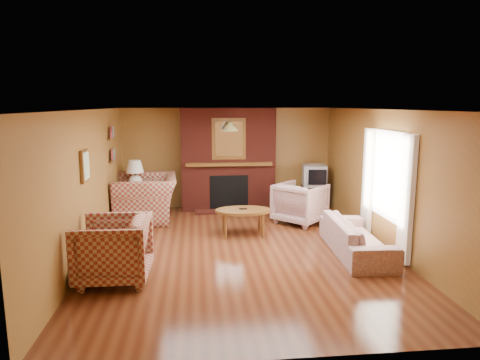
{
  "coord_description": "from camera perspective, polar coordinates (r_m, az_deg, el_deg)",
  "views": [
    {
      "loc": [
        -0.76,
        -7.04,
        2.49
      ],
      "look_at": [
        0.04,
        0.6,
        1.12
      ],
      "focal_mm": 32.0,
      "sensor_mm": 36.0,
      "label": 1
    }
  ],
  "objects": [
    {
      "name": "wall_left",
      "position": [
        7.36,
        -19.51,
        -0.58
      ],
      "size": [
        0.0,
        6.5,
        6.5
      ],
      "primitive_type": "plane",
      "rotation": [
        1.57,
        0.0,
        1.57
      ],
      "color": "olive",
      "rests_on": "floor"
    },
    {
      "name": "botanical_print",
      "position": [
        7.01,
        -19.98,
        1.79
      ],
      "size": [
        0.05,
        0.4,
        0.5
      ],
      "color": "brown",
      "rests_on": "wall_left"
    },
    {
      "name": "bookshelf",
      "position": [
        9.13,
        -16.58,
        4.5
      ],
      "size": [
        0.09,
        0.55,
        0.71
      ],
      "color": "brown",
      "rests_on": "wall_left"
    },
    {
      "name": "table_lamp",
      "position": [
        9.7,
        -13.81,
        0.91
      ],
      "size": [
        0.39,
        0.39,
        0.64
      ],
      "color": "white",
      "rests_on": "side_table"
    },
    {
      "name": "fireplace",
      "position": [
        10.14,
        -1.59,
        2.68
      ],
      "size": [
        2.2,
        0.82,
        2.4
      ],
      "color": "#561A12",
      "rests_on": "floor"
    },
    {
      "name": "plaid_loveseat",
      "position": [
        9.49,
        -12.41,
        -2.35
      ],
      "size": [
        1.39,
        1.57,
        0.96
      ],
      "primitive_type": "imported",
      "rotation": [
        0.0,
        0.0,
        -1.51
      ],
      "color": "maroon",
      "rests_on": "floor"
    },
    {
      "name": "crt_tv",
      "position": [
        10.36,
        9.88,
        0.61
      ],
      "size": [
        0.61,
        0.61,
        0.5
      ],
      "color": "#9EA0A5",
      "rests_on": "tv_stand"
    },
    {
      "name": "side_table",
      "position": [
        9.83,
        -13.64,
        -2.96
      ],
      "size": [
        0.52,
        0.52,
        0.63
      ],
      "primitive_type": "cube",
      "rotation": [
        0.0,
        0.0,
        0.1
      ],
      "color": "brown",
      "rests_on": "floor"
    },
    {
      "name": "floral_armchair",
      "position": [
        9.12,
        8.04,
        -3.07
      ],
      "size": [
        1.31,
        1.31,
        0.85
      ],
      "primitive_type": "imported",
      "rotation": [
        0.0,
        0.0,
        2.35
      ],
      "color": "beige",
      "rests_on": "floor"
    },
    {
      "name": "tv_stand",
      "position": [
        10.47,
        9.78,
        -2.25
      ],
      "size": [
        0.51,
        0.47,
        0.56
      ],
      "primitive_type": "cube",
      "rotation": [
        0.0,
        0.0,
        -0.01
      ],
      "color": "black",
      "rests_on": "floor"
    },
    {
      "name": "pendant_light",
      "position": [
        9.38,
        -1.29,
        7.1
      ],
      "size": [
        0.36,
        0.36,
        0.48
      ],
      "color": "black",
      "rests_on": "ceiling"
    },
    {
      "name": "wall_right",
      "position": [
        7.86,
        18.65,
        0.12
      ],
      "size": [
        0.0,
        6.5,
        6.5
      ],
      "primitive_type": "plane",
      "rotation": [
        1.57,
        0.0,
        -1.57
      ],
      "color": "olive",
      "rests_on": "floor"
    },
    {
      "name": "ceiling",
      "position": [
        7.08,
        0.22,
        9.37
      ],
      "size": [
        6.5,
        6.5,
        0.0
      ],
      "primitive_type": "plane",
      "rotation": [
        3.14,
        0.0,
        0.0
      ],
      "color": "white",
      "rests_on": "wall_back"
    },
    {
      "name": "floor",
      "position": [
        7.5,
        0.21,
        -9.28
      ],
      "size": [
        6.5,
        6.5,
        0.0
      ],
      "primitive_type": "plane",
      "color": "#49200F",
      "rests_on": "ground"
    },
    {
      "name": "wall_back",
      "position": [
        10.4,
        -1.7,
        2.97
      ],
      "size": [
        6.5,
        0.0,
        6.5
      ],
      "primitive_type": "plane",
      "rotation": [
        1.57,
        0.0,
        0.0
      ],
      "color": "olive",
      "rests_on": "floor"
    },
    {
      "name": "wall_front",
      "position": [
        4.07,
        5.16,
        -8.41
      ],
      "size": [
        6.5,
        0.0,
        6.5
      ],
      "primitive_type": "plane",
      "rotation": [
        -1.57,
        0.0,
        0.0
      ],
      "color": "olive",
      "rests_on": "floor"
    },
    {
      "name": "floral_sofa",
      "position": [
        7.49,
        15.27,
        -7.34
      ],
      "size": [
        0.87,
        2.02,
        0.58
      ],
      "primitive_type": "imported",
      "rotation": [
        0.0,
        0.0,
        1.52
      ],
      "color": "beige",
      "rests_on": "floor"
    },
    {
      "name": "plaid_armchair",
      "position": [
        6.38,
        -16.57,
        -8.88
      ],
      "size": [
        1.03,
        1.0,
        0.92
      ],
      "primitive_type": "imported",
      "rotation": [
        0.0,
        0.0,
        -1.59
      ],
      "color": "maroon",
      "rests_on": "floor"
    },
    {
      "name": "coffee_table",
      "position": [
        8.2,
        0.41,
        -4.29
      ],
      "size": [
        1.06,
        0.66,
        0.53
      ],
      "color": "brown",
      "rests_on": "floor"
    },
    {
      "name": "window_right",
      "position": [
        7.68,
        18.9,
        -0.68
      ],
      "size": [
        0.1,
        1.85,
        2.0
      ],
      "color": "beige",
      "rests_on": "wall_right"
    }
  ]
}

